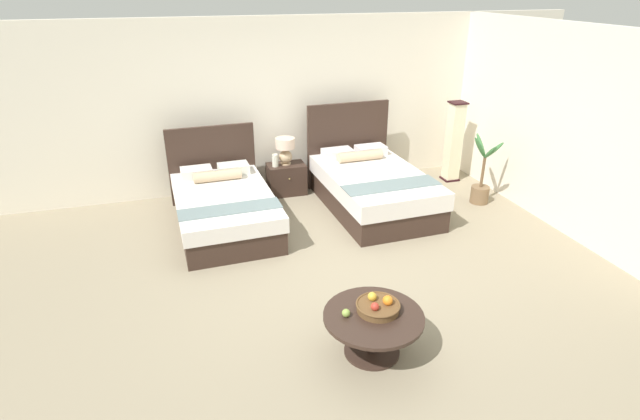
# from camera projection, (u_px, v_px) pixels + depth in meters

# --- Properties ---
(ground_plane) EXTENTS (10.26, 9.31, 0.02)m
(ground_plane) POSITION_uv_depth(u_px,v_px,m) (334.00, 268.00, 6.03)
(ground_plane) COLOR gray
(wall_back) EXTENTS (10.26, 0.12, 2.67)m
(wall_back) POSITION_uv_depth(u_px,v_px,m) (278.00, 105.00, 7.95)
(wall_back) COLOR silver
(wall_back) RESTS_ON ground
(wall_side_right) EXTENTS (0.12, 4.91, 2.67)m
(wall_side_right) POSITION_uv_depth(u_px,v_px,m) (561.00, 128.00, 6.70)
(wall_side_right) COLOR silver
(wall_side_right) RESTS_ON ground
(bed_near_window) EXTENTS (1.35, 2.13, 1.18)m
(bed_near_window) POSITION_uv_depth(u_px,v_px,m) (224.00, 206.00, 6.92)
(bed_near_window) COLOR #36251E
(bed_near_window) RESTS_ON ground
(bed_near_corner) EXTENTS (1.42, 2.23, 1.37)m
(bed_near_corner) POSITION_uv_depth(u_px,v_px,m) (372.00, 186.00, 7.49)
(bed_near_corner) COLOR #36251E
(bed_near_corner) RESTS_ON ground
(nightstand) EXTENTS (0.59, 0.41, 0.49)m
(nightstand) POSITION_uv_depth(u_px,v_px,m) (286.00, 179.00, 8.01)
(nightstand) COLOR #36251E
(nightstand) RESTS_ON ground
(table_lamp) EXTENTS (0.30, 0.30, 0.42)m
(table_lamp) POSITION_uv_depth(u_px,v_px,m) (285.00, 149.00, 7.82)
(table_lamp) COLOR tan
(table_lamp) RESTS_ON nightstand
(vase) EXTENTS (0.10, 0.10, 0.20)m
(vase) POSITION_uv_depth(u_px,v_px,m) (275.00, 160.00, 7.78)
(vase) COLOR silver
(vase) RESTS_ON nightstand
(coffee_table) EXTENTS (0.91, 0.91, 0.42)m
(coffee_table) POSITION_uv_depth(u_px,v_px,m) (373.00, 324.00, 4.52)
(coffee_table) COLOR #36251E
(coffee_table) RESTS_ON ground
(fruit_bowl) EXTENTS (0.40, 0.40, 0.15)m
(fruit_bowl) POSITION_uv_depth(u_px,v_px,m) (378.00, 306.00, 4.51)
(fruit_bowl) COLOR brown
(fruit_bowl) RESTS_ON coffee_table
(loose_apple) EXTENTS (0.07, 0.07, 0.07)m
(loose_apple) POSITION_uv_depth(u_px,v_px,m) (346.00, 313.00, 4.43)
(loose_apple) COLOR #8DA848
(loose_apple) RESTS_ON coffee_table
(floor_lamp_corner) EXTENTS (0.26, 0.26, 1.34)m
(floor_lamp_corner) POSITION_uv_depth(u_px,v_px,m) (454.00, 142.00, 8.38)
(floor_lamp_corner) COLOR black
(floor_lamp_corner) RESTS_ON ground
(potted_palm) EXTENTS (0.58, 0.62, 1.09)m
(potted_palm) POSITION_uv_depth(u_px,v_px,m) (481.00, 184.00, 7.65)
(potted_palm) COLOR brown
(potted_palm) RESTS_ON ground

